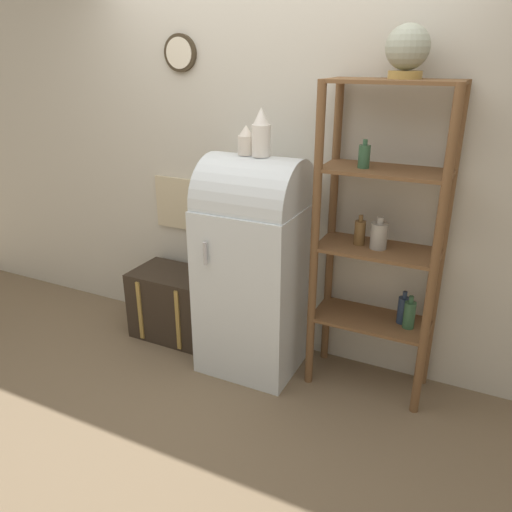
% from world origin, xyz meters
% --- Properties ---
extents(ground_plane, '(12.00, 12.00, 0.00)m').
position_xyz_m(ground_plane, '(0.00, 0.00, 0.00)').
color(ground_plane, '#7A664C').
extents(wall_back, '(7.00, 0.09, 2.70)m').
position_xyz_m(wall_back, '(-0.00, 0.57, 1.35)').
color(wall_back, beige).
rests_on(wall_back, ground_plane).
extents(refrigerator, '(0.62, 0.63, 1.43)m').
position_xyz_m(refrigerator, '(-0.00, 0.25, 0.75)').
color(refrigerator, silver).
rests_on(refrigerator, ground_plane).
extents(suitcase_trunk, '(0.60, 0.41, 0.51)m').
position_xyz_m(suitcase_trunk, '(-0.69, 0.31, 0.25)').
color(suitcase_trunk, '#33281E').
rests_on(suitcase_trunk, ground_plane).
extents(shelf_unit, '(0.72, 0.37, 1.86)m').
position_xyz_m(shelf_unit, '(0.76, 0.35, 1.03)').
color(shelf_unit, brown).
rests_on(shelf_unit, ground_plane).
extents(globe, '(0.22, 0.22, 0.26)m').
position_xyz_m(globe, '(0.80, 0.38, 2.00)').
color(globe, '#AD8942').
rests_on(globe, shelf_unit).
extents(vase_left, '(0.10, 0.10, 0.17)m').
position_xyz_m(vase_left, '(-0.06, 0.25, 1.51)').
color(vase_left, silver).
rests_on(vase_left, refrigerator).
extents(vase_center, '(0.11, 0.11, 0.28)m').
position_xyz_m(vase_center, '(0.05, 0.24, 1.56)').
color(vase_center, white).
rests_on(vase_center, refrigerator).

